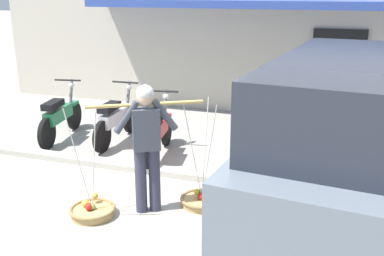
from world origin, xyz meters
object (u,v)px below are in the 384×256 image
Objects in this scene: fruit_vendor at (146,141)px; parked_truck at (355,139)px; wooden_crate at (268,135)px; motorcycle_third_in_row at (158,132)px; fruit_basket_right_side at (92,210)px; fruit_basket_left_side at (202,200)px; motorcycle_nearest_shop at (60,116)px; motorcycle_second_in_row at (116,119)px.

parked_truck is (2.48, 0.43, 0.16)m from fruit_vendor.
motorcycle_third_in_row is at bearing -140.96° from wooden_crate.
motorcycle_third_in_row is (-0.02, 2.22, 0.37)m from fruit_basket_right_side.
motorcycle_third_in_row is (-1.27, 1.48, 0.37)m from fruit_basket_left_side.
fruit_basket_left_side is at bearing -27.35° from motorcycle_nearest_shop.
motorcycle_second_in_row is at bearing 155.56° from parked_truck.
motorcycle_nearest_shop and motorcycle_second_in_row have the same top height.
fruit_basket_right_side is 0.29× the size of parked_truck.
fruit_vendor is 2.52m from parked_truck.
fruit_basket_left_side is 0.80× the size of motorcycle_nearest_shop.
motorcycle_nearest_shop is 0.99× the size of motorcycle_second_in_row.
fruit_vendor is 2.94m from motorcycle_second_in_row.
motorcycle_second_in_row is at bearing 126.21° from fruit_vendor.
motorcycle_second_in_row is 4.14× the size of wooden_crate.
fruit_vendor is 0.34× the size of parked_truck.
fruit_basket_left_side is 2.13m from parked_truck.
fruit_vendor is 3.47m from wooden_crate.
motorcycle_third_in_row reaches higher than wooden_crate.
fruit_vendor is at bearing 30.41° from fruit_basket_right_side.
fruit_basket_left_side is at bearing 30.71° from fruit_vendor.
motorcycle_third_in_row is 3.50m from parked_truck.
fruit_vendor is at bearing -107.90° from wooden_crate.
motorcycle_second_in_row is 1.01× the size of motorcycle_third_in_row.
fruit_vendor is 1.16m from fruit_basket_right_side.
motorcycle_third_in_row is 2.19m from wooden_crate.
parked_truck is (3.11, 0.80, 1.05)m from fruit_basket_right_side.
motorcycle_third_in_row is 0.36× the size of parked_truck.
wooden_crate is (-1.44, 2.78, -0.97)m from parked_truck.
motorcycle_nearest_shop and motorcycle_third_in_row have the same top height.
fruit_basket_right_side is at bearing -149.59° from fruit_vendor.
fruit_basket_left_side is at bearing -98.26° from wooden_crate.
fruit_vendor is 0.94× the size of motorcycle_nearest_shop.
motorcycle_third_in_row is (1.06, -0.48, 0.00)m from motorcycle_second_in_row.
parked_truck is 3.28m from wooden_crate.
motorcycle_nearest_shop is at bearing 131.02° from fruit_basket_right_side.
wooden_crate is (1.04, 3.21, -0.82)m from fruit_vendor.
fruit_basket_left_side is at bearing 30.56° from fruit_basket_right_side.
fruit_basket_left_side is 3.07m from motorcycle_second_in_row.
motorcycle_nearest_shop is (-2.83, 2.16, -0.52)m from fruit_vendor.
fruit_basket_left_side is at bearing -49.25° from motorcycle_third_in_row.
fruit_vendor reaches higher than motorcycle_third_in_row.
fruit_vendor is at bearing -170.21° from parked_truck.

